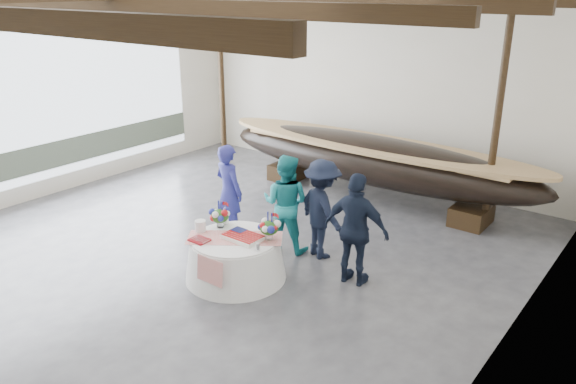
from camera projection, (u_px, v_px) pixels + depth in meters
The scene contains 13 objects.
floor at pixel (189, 263), 9.66m from camera, with size 10.00×12.00×0.01m, color #3D3D42.
wall_back at pixel (369, 85), 13.34m from camera, with size 10.00×0.02×4.50m, color silver.
wall_left at pixel (17, 99), 11.73m from camera, with size 0.02×12.00×4.50m, color silver.
wall_right at pixel (498, 208), 6.03m from camera, with size 0.02×12.00×4.50m, color silver.
pavilion_structure at pixel (211, 18), 8.86m from camera, with size 9.80×11.76×4.50m.
open_bay at pixel (64, 111), 12.59m from camera, with size 0.03×7.00×3.20m.
longboat_display at pixel (372, 160), 12.22m from camera, with size 7.65×1.53×1.43m.
banquet_table at pixel (235, 258), 9.06m from camera, with size 1.64×1.64×0.71m.
tabletop_items at pixel (239, 225), 9.04m from camera, with size 1.55×1.33×0.40m.
guest_woman_blue at pixel (229, 191), 10.39m from camera, with size 0.66×0.43×1.80m, color navy.
guest_woman_teal at pixel (286, 203), 9.87m from camera, with size 0.86×0.67×1.77m, color teal.
guest_man_left at pixel (322, 209), 9.62m from camera, with size 1.14×0.65×1.76m, color black.
guest_man_right at pixel (356, 230), 8.72m from camera, with size 1.08×0.45×1.84m, color black.
Camera 1 is at (6.60, -5.82, 4.51)m, focal length 35.00 mm.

